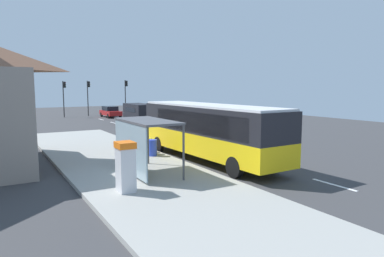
{
  "coord_description": "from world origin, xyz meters",
  "views": [
    {
      "loc": [
        -12.42,
        -15.39,
        4.2
      ],
      "look_at": [
        -1.0,
        3.87,
        1.5
      ],
      "focal_mm": 32.53,
      "sensor_mm": 36.0,
      "label": 1
    }
  ],
  "objects": [
    {
      "name": "recycling_bin_yellow",
      "position": [
        -4.2,
        3.7,
        0.66
      ],
      "size": [
        0.52,
        0.52,
        0.95
      ],
      "primitive_type": "cylinder",
      "color": "yellow",
      "rests_on": "sidewalk_platform"
    },
    {
      "name": "ground_plane",
      "position": [
        0.0,
        14.0,
        -0.02
      ],
      "size": [
        56.0,
        92.0,
        0.04
      ],
      "primitive_type": "cube",
      "color": "#38383A"
    },
    {
      "name": "traffic_light_near_side",
      "position": [
        5.5,
        34.02,
        3.42
      ],
      "size": [
        0.49,
        0.28,
        5.16
      ],
      "color": "#2D2D2D",
      "rests_on": "ground"
    },
    {
      "name": "white_van",
      "position": [
        2.2,
        20.87,
        1.34
      ],
      "size": [
        2.15,
        5.25,
        2.3
      ],
      "color": "black",
      "rests_on": "ground"
    },
    {
      "name": "lane_stripe_seg_6",
      "position": [
        0.25,
        24.0,
        0.01
      ],
      "size": [
        0.16,
        2.2,
        0.01
      ],
      "primitive_type": "cube",
      "color": "silver",
      "rests_on": "ground"
    },
    {
      "name": "traffic_light_median",
      "position": [
        0.4,
        35.62,
        3.35
      ],
      "size": [
        0.49,
        0.28,
        5.04
      ],
      "color": "#2D2D2D",
      "rests_on": "ground"
    },
    {
      "name": "sedan_near",
      "position": [
        2.3,
        31.5,
        0.79
      ],
      "size": [
        1.92,
        4.44,
        1.52
      ],
      "color": "#A51919",
      "rests_on": "ground"
    },
    {
      "name": "lane_stripe_seg_4",
      "position": [
        0.25,
        14.0,
        0.01
      ],
      "size": [
        0.16,
        2.2,
        0.01
      ],
      "primitive_type": "cube",
      "color": "silver",
      "rests_on": "ground"
    },
    {
      "name": "lane_stripe_seg_1",
      "position": [
        0.25,
        -1.0,
        0.01
      ],
      "size": [
        0.16,
        2.2,
        0.01
      ],
      "primitive_type": "cube",
      "color": "silver",
      "rests_on": "ground"
    },
    {
      "name": "bus",
      "position": [
        -1.71,
        0.89,
        1.84
      ],
      "size": [
        2.86,
        11.08,
        3.21
      ],
      "color": "yellow",
      "rests_on": "ground"
    },
    {
      "name": "lane_stripe_seg_0",
      "position": [
        0.25,
        -6.0,
        0.01
      ],
      "size": [
        0.16,
        2.2,
        0.01
      ],
      "primitive_type": "cube",
      "color": "silver",
      "rests_on": "ground"
    },
    {
      "name": "ticket_machine",
      "position": [
        -7.96,
        -2.89,
        1.17
      ],
      "size": [
        0.66,
        0.76,
        1.94
      ],
      "color": "silver",
      "rests_on": "sidewalk_platform"
    },
    {
      "name": "bus_shelter",
      "position": [
        -6.41,
        -0.69,
        2.1
      ],
      "size": [
        1.8,
        4.0,
        2.5
      ],
      "color": "#4C4C51",
      "rests_on": "sidewalk_platform"
    },
    {
      "name": "recycling_bin_red",
      "position": [
        -4.2,
        4.4,
        0.66
      ],
      "size": [
        0.52,
        0.52,
        0.95
      ],
      "primitive_type": "cylinder",
      "color": "red",
      "rests_on": "sidewalk_platform"
    },
    {
      "name": "traffic_light_far_side",
      "position": [
        -3.1,
        34.82,
        3.3
      ],
      "size": [
        0.49,
        0.28,
        4.96
      ],
      "color": "#2D2D2D",
      "rests_on": "ground"
    },
    {
      "name": "lane_stripe_seg_3",
      "position": [
        0.25,
        9.0,
        0.01
      ],
      "size": [
        0.16,
        2.2,
        0.01
      ],
      "primitive_type": "cube",
      "color": "silver",
      "rests_on": "ground"
    },
    {
      "name": "lane_stripe_seg_5",
      "position": [
        0.25,
        19.0,
        0.01
      ],
      "size": [
        0.16,
        2.2,
        0.01
      ],
      "primitive_type": "cube",
      "color": "silver",
      "rests_on": "ground"
    },
    {
      "name": "sidewalk_platform",
      "position": [
        -6.4,
        2.0,
        0.09
      ],
      "size": [
        6.2,
        30.0,
        0.18
      ],
      "primitive_type": "cube",
      "color": "#999993",
      "rests_on": "ground"
    },
    {
      "name": "lane_stripe_seg_7",
      "position": [
        0.25,
        29.0,
        0.01
      ],
      "size": [
        0.16,
        2.2,
        0.01
      ],
      "primitive_type": "cube",
      "color": "silver",
      "rests_on": "ground"
    },
    {
      "name": "lane_stripe_seg_2",
      "position": [
        0.25,
        4.0,
        0.01
      ],
      "size": [
        0.16,
        2.2,
        0.01
      ],
      "primitive_type": "cube",
      "color": "silver",
      "rests_on": "ground"
    },
    {
      "name": "recycling_bin_blue",
      "position": [
        -4.2,
        3.0,
        0.66
      ],
      "size": [
        0.52,
        0.52,
        0.95
      ],
      "primitive_type": "cylinder",
      "color": "blue",
      "rests_on": "sidewalk_platform"
    }
  ]
}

